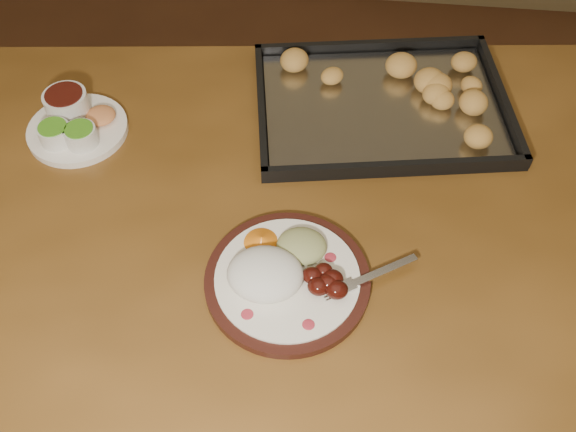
# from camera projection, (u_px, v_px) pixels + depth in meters

# --- Properties ---
(dining_table) EXTENTS (1.59, 1.06, 0.75)m
(dining_table) POSITION_uv_depth(u_px,v_px,m) (256.00, 257.00, 1.10)
(dining_table) COLOR brown
(dining_table) RESTS_ON ground
(dinner_plate) EXTENTS (0.31, 0.25, 0.06)m
(dinner_plate) POSITION_uv_depth(u_px,v_px,m) (284.00, 275.00, 0.94)
(dinner_plate) COLOR black
(dinner_plate) RESTS_ON dining_table
(condiment_saucer) EXTENTS (0.18, 0.18, 0.06)m
(condiment_saucer) POSITION_uv_depth(u_px,v_px,m) (74.00, 122.00, 1.13)
(condiment_saucer) COLOR white
(condiment_saucer) RESTS_ON dining_table
(baking_tray) EXTENTS (0.50, 0.41, 0.05)m
(baking_tray) POSITION_uv_depth(u_px,v_px,m) (381.00, 103.00, 1.17)
(baking_tray) COLOR black
(baking_tray) RESTS_ON dining_table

